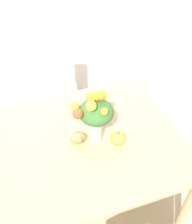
# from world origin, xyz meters

# --- Properties ---
(ground_plane) EXTENTS (12.00, 12.00, 0.00)m
(ground_plane) POSITION_xyz_m (0.00, 0.00, 0.00)
(ground_plane) COLOR tan
(dining_table) EXTENTS (1.42, 1.20, 0.76)m
(dining_table) POSITION_xyz_m (0.00, 0.00, 0.68)
(dining_table) COLOR tan
(dining_table) RESTS_ON ground_plane
(flower_vase) EXTENTS (0.30, 0.29, 0.45)m
(flower_vase) POSITION_xyz_m (0.07, -0.02, 1.03)
(flower_vase) COLOR #B2CCBC
(flower_vase) RESTS_ON dining_table
(pumpkin) EXTENTS (0.12, 0.12, 0.11)m
(pumpkin) POSITION_xyz_m (0.22, -0.09, 0.81)
(pumpkin) COLOR gold
(pumpkin) RESTS_ON dining_table
(turkey_figurine) EXTENTS (0.12, 0.16, 0.10)m
(turkey_figurine) POSITION_xyz_m (-0.06, 0.01, 0.81)
(turkey_figurine) COLOR #A87A4C
(turkey_figurine) RESTS_ON dining_table
(dining_chair_near_window) EXTENTS (0.48, 0.48, 0.99)m
(dining_chair_near_window) POSITION_xyz_m (-0.02, 0.96, 0.51)
(dining_chair_near_window) COLOR silver
(dining_chair_near_window) RESTS_ON ground_plane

